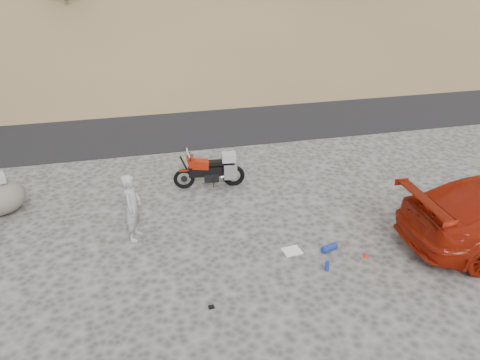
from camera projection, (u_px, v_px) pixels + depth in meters
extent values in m
plane|color=#3D3A38|center=(209.00, 238.00, 11.66)|extent=(140.00, 140.00, 0.00)
cube|color=black|center=(173.00, 118.00, 19.45)|extent=(120.00, 7.00, 0.05)
torus|color=black|center=(184.00, 179.00, 13.87)|extent=(0.64, 0.17, 0.63)
cylinder|color=black|center=(184.00, 179.00, 13.87)|extent=(0.20, 0.07, 0.19)
torus|color=black|center=(234.00, 176.00, 14.05)|extent=(0.68, 0.19, 0.67)
cylinder|color=black|center=(234.00, 176.00, 14.05)|extent=(0.22, 0.10, 0.21)
cylinder|color=black|center=(186.00, 168.00, 13.71)|extent=(0.36, 0.09, 0.78)
cylinder|color=black|center=(190.00, 156.00, 13.56)|extent=(0.09, 0.60, 0.04)
cube|color=black|center=(208.00, 171.00, 13.86)|extent=(1.17, 0.33, 0.29)
cube|color=black|center=(211.00, 177.00, 13.96)|extent=(0.45, 0.32, 0.27)
cube|color=maroon|center=(200.00, 164.00, 13.72)|extent=(0.53, 0.33, 0.30)
cube|color=maroon|center=(191.00, 161.00, 13.64)|extent=(0.32, 0.35, 0.34)
cube|color=silver|center=(189.00, 153.00, 13.51)|extent=(0.14, 0.30, 0.24)
cube|color=black|center=(216.00, 163.00, 13.77)|extent=(0.54, 0.26, 0.11)
cube|color=black|center=(228.00, 163.00, 13.83)|extent=(0.35, 0.20, 0.10)
cube|color=silver|center=(231.00, 172.00, 13.70)|extent=(0.39, 0.15, 0.43)
cube|color=silver|center=(229.00, 165.00, 14.14)|extent=(0.39, 0.15, 0.43)
cube|color=#9B9CA1|center=(229.00, 157.00, 13.75)|extent=(0.43, 0.36, 0.25)
cube|color=maroon|center=(184.00, 170.00, 13.73)|extent=(0.30, 0.14, 0.04)
cylinder|color=black|center=(214.00, 184.00, 13.89)|extent=(0.04, 0.20, 0.35)
cylinder|color=silver|center=(228.00, 176.00, 13.88)|extent=(0.44, 0.12, 0.12)
imported|color=#9B9CA1|center=(136.00, 237.00, 11.71)|extent=(0.60, 0.74, 1.75)
cube|color=white|center=(292.00, 251.00, 11.19)|extent=(0.47, 0.43, 0.01)
cylinder|color=navy|center=(329.00, 248.00, 11.18)|extent=(0.43, 0.28, 0.16)
cylinder|color=navy|center=(327.00, 266.00, 10.48)|extent=(0.12, 0.12, 0.25)
cone|color=red|center=(366.00, 254.00, 10.95)|extent=(0.15, 0.15, 0.16)
cube|color=black|center=(211.00, 307.00, 9.47)|extent=(0.12, 0.10, 0.04)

